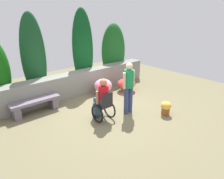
{
  "coord_description": "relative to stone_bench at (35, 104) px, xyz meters",
  "views": [
    {
      "loc": [
        -3.98,
        -4.64,
        3.11
      ],
      "look_at": [
        -0.04,
        -0.18,
        0.85
      ],
      "focal_mm": 32.73,
      "sensor_mm": 36.0,
      "label": 1
    }
  ],
  "objects": [
    {
      "name": "person_standing_companion",
      "position": [
        2.26,
        -2.0,
        0.66
      ],
      "size": [
        0.49,
        0.3,
        1.68
      ],
      "rotation": [
        0.0,
        0.0,
        0.14
      ],
      "color": "navy",
      "rests_on": "ground"
    },
    {
      "name": "hedge_backdrop",
      "position": [
        1.77,
        1.22,
        1.11
      ],
      "size": [
        6.64,
        0.97,
        3.3
      ],
      "color": "#145910",
      "rests_on": "ground"
    },
    {
      "name": "ground_plane",
      "position": [
        1.86,
        -1.54,
        -0.31
      ],
      "size": [
        11.76,
        11.76,
        0.0
      ],
      "primitive_type": "plane",
      "color": "#726A4B"
    },
    {
      "name": "person_in_wheelchair",
      "position": [
        1.37,
        -1.8,
        0.31
      ],
      "size": [
        0.53,
        0.66,
        1.33
      ],
      "rotation": [
        0.0,
        0.0,
        0.11
      ],
      "color": "black",
      "rests_on": "ground"
    },
    {
      "name": "flower_pot_red_accent",
      "position": [
        3.08,
        -2.9,
        -0.06
      ],
      "size": [
        0.34,
        0.34,
        0.45
      ],
      "color": "brown",
      "rests_on": "ground"
    },
    {
      "name": "stone_retaining_wall",
      "position": [
        1.86,
        0.51,
        0.14
      ],
      "size": [
        7.02,
        0.56,
        0.91
      ],
      "primitive_type": "cube",
      "color": "gray",
      "rests_on": "ground"
    },
    {
      "name": "flower_pot_purple_near",
      "position": [
        2.58,
        -0.32,
        0.06
      ],
      "size": [
        0.7,
        0.7,
        0.68
      ],
      "color": "#A74C38",
      "rests_on": "ground"
    },
    {
      "name": "stone_bench",
      "position": [
        0.0,
        0.0,
        0.0
      ],
      "size": [
        1.59,
        0.44,
        0.47
      ],
      "rotation": [
        0.0,
        0.0,
        -0.04
      ],
      "color": "slate",
      "rests_on": "ground"
    },
    {
      "name": "flower_pot_terracotta_by_wall",
      "position": [
        3.64,
        -0.55,
        -0.03
      ],
      "size": [
        0.75,
        0.75,
        0.52
      ],
      "color": "#A65A34",
      "rests_on": "ground"
    }
  ]
}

